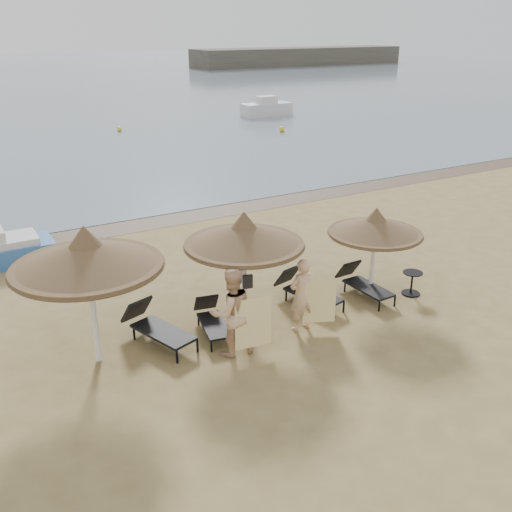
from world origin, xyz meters
The scene contains 19 objects.
ground centered at (0.00, 0.00, 0.00)m, with size 160.00×160.00×0.00m, color olive.
wet_sand_strip centered at (0.00, 9.40, 0.00)m, with size 200.00×1.60×0.01m, color brown.
palapa_left centered at (-3.61, 1.08, 2.47)m, with size 3.13×3.13×3.10m.
palapa_center centered at (-0.01, 1.03, 2.26)m, with size 2.86×2.86×2.83m.
palapa_right centered at (3.66, 0.66, 1.96)m, with size 2.48×2.48×2.46m.
lounger_far_left centered at (-2.23, 1.23, 0.40)m, with size 1.25×2.10×0.89m.
lounger_near_left centered at (-0.91, 1.00, 0.34)m, with size 0.87×1.74×0.75m.
lounger_near_right centered at (1.87, 1.14, 0.39)m, with size 1.08×2.03×0.87m.
lounger_far_right centered at (3.46, 0.76, 0.36)m, with size 0.65×1.82×0.81m.
side_table centered at (4.65, 0.13, 0.30)m, with size 0.53×0.53×0.64m.
person_left centered at (-0.95, -0.10, 1.18)m, with size 1.08×0.70×2.36m, color #D7AA81.
person_right centered at (0.97, 0.03, 1.05)m, with size 0.97×0.63×2.11m, color #D7AA81.
towel_left centered at (-0.60, -0.45, 0.82)m, with size 0.84×0.14×1.19m.
towel_right centered at (1.32, -0.22, 0.75)m, with size 0.71×0.35×1.08m.
bag_patterned centered at (-0.01, 1.21, 1.14)m, with size 0.29×0.16×0.35m.
bag_dark centered at (-0.01, 0.87, 1.14)m, with size 0.25×0.12×0.34m.
pedal_boat centered at (-4.36, 7.95, 0.41)m, with size 2.40×1.43×1.11m.
buoy_mid centered at (5.58, 28.82, 0.17)m, with size 0.33×0.33×0.33m, color yellow.
buoy_right centered at (15.10, 23.12, 0.20)m, with size 0.40×0.40×0.40m, color yellow.
Camera 1 is at (-5.97, -9.85, 6.78)m, focal length 40.00 mm.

